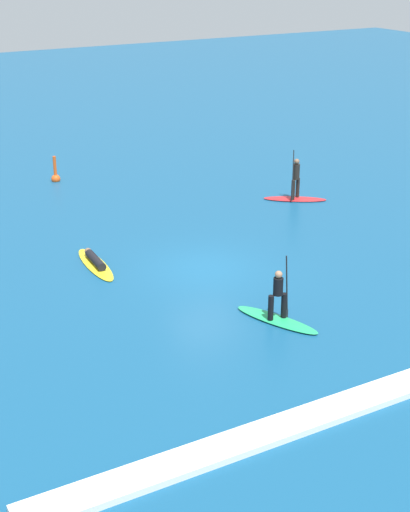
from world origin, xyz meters
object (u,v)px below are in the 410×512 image
object	(u,v)px
surfer_on_red_board	(295,189)
surfer_on_green_board	(277,311)
surfer_on_yellow_board	(95,262)
marker_buoy	(56,176)

from	to	relation	value
surfer_on_red_board	surfer_on_green_board	bearing A→B (deg)	85.88
surfer_on_yellow_board	marker_buoy	distance (m)	10.88
surfer_on_red_board	surfer_on_yellow_board	bearing A→B (deg)	47.59
surfer_on_red_board	surfer_on_green_board	xyz separation A→B (m)	(-7.38, -9.45, -0.13)
surfer_on_green_board	surfer_on_yellow_board	bearing A→B (deg)	-176.69
surfer_on_red_board	marker_buoy	distance (m)	11.74
surfer_on_yellow_board	surfer_on_green_board	xyz separation A→B (m)	(3.29, -6.84, 0.24)
surfer_on_yellow_board	marker_buoy	world-z (taller)	marker_buoy
marker_buoy	surfer_on_red_board	bearing A→B (deg)	-43.36
surfer_on_green_board	marker_buoy	xyz separation A→B (m)	(-1.15, 17.50, -0.13)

